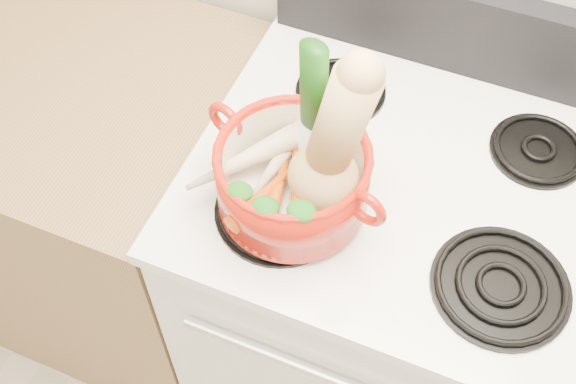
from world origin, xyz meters
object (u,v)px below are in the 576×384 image
at_px(stove_body, 384,302).
at_px(dutch_oven, 293,178).
at_px(squash, 348,145).
at_px(leek, 313,115).

distance_m(stove_body, dutch_oven, 0.61).
relative_size(stove_body, squash, 3.01).
bearing_deg(leek, stove_body, 54.03).
xyz_separation_m(stove_body, dutch_oven, (-0.18, -0.14, 0.57)).
bearing_deg(dutch_oven, stove_body, 54.43).
height_order(stove_body, leek, leek).
bearing_deg(squash, leek, 170.23).
bearing_deg(squash, dutch_oven, -158.65).
relative_size(dutch_oven, leek, 0.81).
bearing_deg(leek, squash, -3.99).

